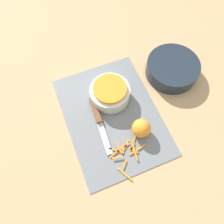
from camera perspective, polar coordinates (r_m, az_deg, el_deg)
The scene contains 7 objects.
ground_plane at distance 0.82m, azimuth -0.00°, elevation -1.05°, with size 4.00×4.00×0.00m, color tan.
cutting_board at distance 0.82m, azimuth -0.00°, elevation -0.97°, with size 0.46×0.34×0.01m.
bowl_speckled at distance 0.82m, azimuth -0.54°, elevation 5.08°, with size 0.15×0.15×0.07m.
bowl_dark at distance 0.92m, azimuth 15.44°, elevation 10.86°, with size 0.21×0.21×0.06m.
knife at distance 0.81m, azimuth -3.86°, elevation -0.92°, with size 0.23×0.04×0.02m.
orange_left at distance 0.77m, azimuth 7.64°, elevation -4.23°, with size 0.07×0.07×0.07m.
peel_pile at distance 0.77m, azimuth 3.82°, elevation -10.37°, with size 0.14×0.13×0.01m.
Camera 1 is at (0.31, -0.12, 0.75)m, focal length 35.00 mm.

